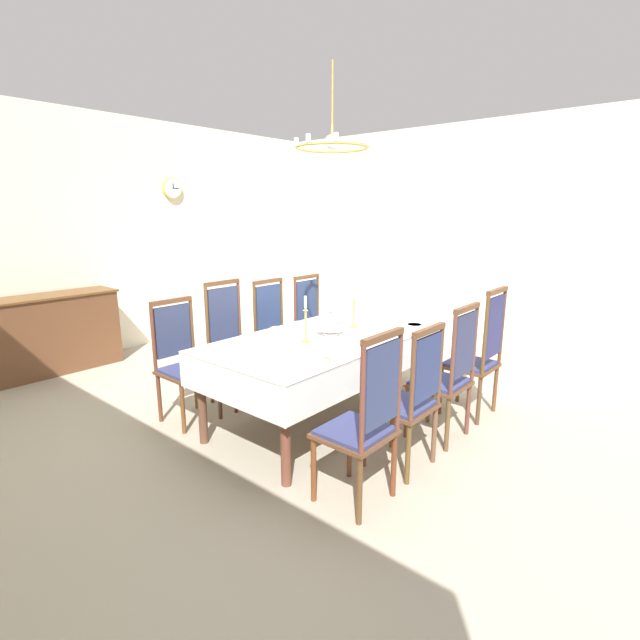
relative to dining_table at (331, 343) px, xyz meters
name	(u,v)px	position (x,y,z in m)	size (l,w,h in m)	color
ground	(332,419)	(0.00, -0.02, -0.72)	(6.72, 7.05, 0.04)	#ABA18D
back_wall	(123,236)	(0.00, 3.55, 0.81)	(6.72, 0.08, 3.01)	silver
right_wall	(489,235)	(3.40, -0.02, 0.81)	(0.08, 7.05, 3.01)	silver
dining_table	(331,343)	(0.00, 0.00, 0.00)	(2.30, 1.13, 0.77)	brown
tablecloth	(331,341)	(0.00, 0.00, 0.01)	(2.32, 1.15, 0.28)	white
chair_south_a	(364,420)	(-0.87, -0.98, -0.12)	(0.44, 0.42, 1.15)	brown
chair_north_a	(183,360)	(-0.87, 0.97, -0.14)	(0.44, 0.42, 1.08)	brown
chair_south_b	(409,396)	(-0.31, -0.97, -0.15)	(0.44, 0.42, 1.08)	brown
chair_north_b	(232,343)	(-0.31, 0.98, -0.11)	(0.44, 0.42, 1.18)	brown
chair_south_c	(448,373)	(0.29, -0.97, -0.13)	(0.44, 0.42, 1.13)	brown
chair_north_c	(277,333)	(0.29, 0.97, -0.13)	(0.44, 0.42, 1.13)	brown
chair_south_d	(479,353)	(0.89, -0.98, -0.11)	(0.44, 0.42, 1.19)	brown
chair_north_d	(315,323)	(0.89, 0.97, -0.14)	(0.44, 0.42, 1.11)	brown
soup_tureen	(330,323)	(-0.01, 0.00, 0.18)	(0.26, 0.26, 0.21)	white
candlestick_west	(306,324)	(-0.33, 0.00, 0.24)	(0.07, 0.07, 0.39)	gold
candlestick_east	(354,311)	(0.33, 0.00, 0.23)	(0.07, 0.07, 0.38)	gold
bowl_near_left	(340,354)	(-0.46, -0.46, 0.10)	(0.16, 0.16, 0.04)	white
bowl_near_right	(302,324)	(0.07, 0.41, 0.10)	(0.17, 0.17, 0.03)	white
bowl_far_left	(414,326)	(0.69, -0.43, 0.10)	(0.16, 0.16, 0.03)	white
bowl_far_right	(278,329)	(-0.21, 0.45, 0.09)	(0.15, 0.15, 0.03)	white
spoon_primary	(328,359)	(-0.56, -0.43, 0.08)	(0.06, 0.17, 0.01)	gold
spoon_secondary	(308,323)	(0.19, 0.44, 0.08)	(0.06, 0.17, 0.01)	gold
sideboard	(52,334)	(-1.12, 3.23, -0.24)	(1.44, 0.48, 0.90)	brown
mounted_clock	(172,188)	(0.74, 3.47, 1.44)	(0.28, 0.06, 0.28)	#D1B251
chandelier	(332,146)	(0.00, 0.00, 1.64)	(0.61, 0.61, 0.66)	gold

